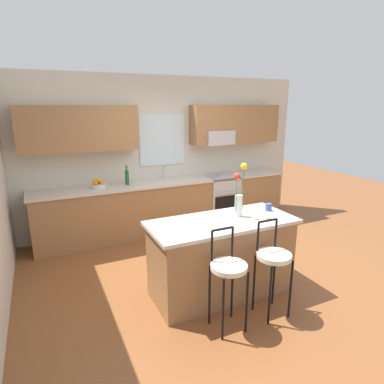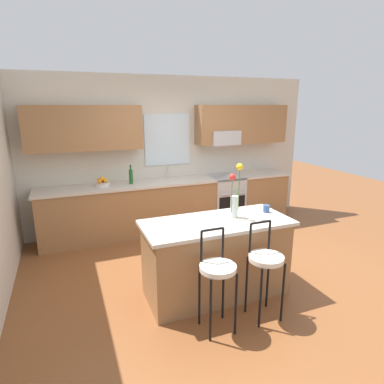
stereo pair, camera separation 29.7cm
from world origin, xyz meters
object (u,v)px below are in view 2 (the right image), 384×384
object	(u,v)px
bar_stool_near	(217,272)
bar_stool_middle	(266,262)
oven_range	(225,200)
flower_vase	(235,196)
mug_ceramic	(266,209)
kitchen_island	(216,258)
bottle_olive_oil	(131,176)
fruit_bowl_oranges	(102,183)

from	to	relation	value
bar_stool_near	bar_stool_middle	bearing A→B (deg)	0.00
oven_range	flower_vase	bearing A→B (deg)	-114.70
mug_ceramic	bar_stool_near	bearing A→B (deg)	-146.04
kitchen_island	mug_ceramic	bearing A→B (deg)	5.58
flower_vase	bottle_olive_oil	world-z (taller)	flower_vase
bar_stool_near	bottle_olive_oil	size ratio (longest dim) A/B	3.25
oven_range	fruit_bowl_oranges	distance (m)	2.29
kitchen_island	mug_ceramic	distance (m)	0.87
mug_ceramic	bottle_olive_oil	bearing A→B (deg)	120.83
oven_range	bottle_olive_oil	distance (m)	1.86
bar_stool_middle	kitchen_island	bearing A→B (deg)	114.87
bottle_olive_oil	bar_stool_near	bearing A→B (deg)	-84.41
kitchen_island	bar_stool_middle	bearing A→B (deg)	-65.13
flower_vase	mug_ceramic	world-z (taller)	flower_vase
bar_stool_near	bottle_olive_oil	distance (m)	2.81
bar_stool_middle	mug_ceramic	distance (m)	0.86
fruit_bowl_oranges	bar_stool_middle	bearing A→B (deg)	-64.97
bar_stool_near	bar_stool_middle	size ratio (longest dim) A/B	1.00
bar_stool_near	bar_stool_middle	distance (m)	0.55
kitchen_island	bottle_olive_oil	xyz separation A→B (m)	(-0.55, 2.17, 0.59)
bar_stool_near	flower_vase	size ratio (longest dim) A/B	1.62
kitchen_island	fruit_bowl_oranges	world-z (taller)	fruit_bowl_oranges
bar_stool_middle	fruit_bowl_oranges	xyz separation A→B (m)	(-1.29, 2.77, 0.34)
bar_stool_near	mug_ceramic	xyz separation A→B (m)	(0.98, 0.66, 0.33)
bar_stool_middle	fruit_bowl_oranges	distance (m)	3.07
bar_stool_near	bottle_olive_oil	bearing A→B (deg)	95.59
fruit_bowl_oranges	bottle_olive_oil	size ratio (longest dim) A/B	0.75
bar_stool_middle	bottle_olive_oil	distance (m)	2.91
bar_stool_middle	flower_vase	distance (m)	0.84
oven_range	mug_ceramic	bearing A→B (deg)	-103.65
oven_range	bar_stool_middle	xyz separation A→B (m)	(-0.94, -2.74, 0.18)
kitchen_island	flower_vase	bearing A→B (deg)	11.13
bar_stool_middle	bottle_olive_oil	world-z (taller)	bottle_olive_oil
oven_range	bar_stool_near	distance (m)	3.12
fruit_bowl_oranges	oven_range	bearing A→B (deg)	-0.71
oven_range	fruit_bowl_oranges	world-z (taller)	fruit_bowl_oranges
kitchen_island	oven_range	bearing A→B (deg)	60.53
bottle_olive_oil	bar_stool_middle	bearing A→B (deg)	-73.46
flower_vase	fruit_bowl_oranges	size ratio (longest dim) A/B	2.68
bar_stool_middle	fruit_bowl_oranges	bearing A→B (deg)	115.03
bar_stool_middle	oven_range	bearing A→B (deg)	71.10
flower_vase	kitchen_island	bearing A→B (deg)	-168.87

